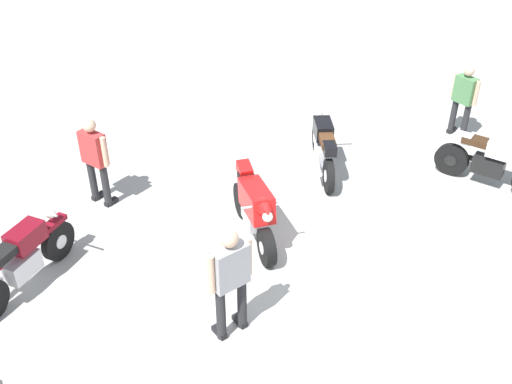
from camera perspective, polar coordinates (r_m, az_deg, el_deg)
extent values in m
plane|color=#ADAAA3|center=(9.68, 3.38, -5.53)|extent=(40.00, 40.00, 0.00)
cylinder|color=black|center=(9.25, 1.02, -5.29)|extent=(0.17, 0.60, 0.60)
cylinder|color=black|center=(10.28, -1.18, -0.70)|extent=(0.24, 0.60, 0.60)
cylinder|color=silver|center=(9.25, 1.02, -5.29)|extent=(0.18, 0.21, 0.21)
cylinder|color=silver|center=(10.28, -1.18, -0.70)|extent=(0.18, 0.21, 0.21)
cube|color=silver|center=(9.73, -0.22, -2.23)|extent=(0.29, 0.57, 0.32)
cube|color=red|center=(9.38, 0.03, -0.78)|extent=(0.38, 0.99, 0.57)
cone|color=red|center=(8.89, 0.96, -1.83)|extent=(0.35, 0.36, 0.39)
cube|color=black|center=(9.66, -0.63, 0.86)|extent=(0.27, 0.61, 0.12)
cube|color=red|center=(9.86, -1.10, 2.17)|extent=(0.23, 0.35, 0.23)
cylinder|color=silver|center=(9.90, -1.46, 1.07)|extent=(0.10, 0.40, 0.17)
cylinder|color=silver|center=(9.94, -0.57, 1.21)|extent=(0.10, 0.40, 0.17)
cylinder|color=silver|center=(8.99, 0.70, -1.23)|extent=(0.70, 0.05, 0.04)
sphere|color=silver|center=(8.86, 1.11, -2.39)|extent=(0.16, 0.16, 0.16)
cylinder|color=black|center=(9.83, -18.37, -4.45)|extent=(0.49, 0.57, 0.64)
cylinder|color=silver|center=(9.83, -18.37, -4.45)|extent=(0.25, 0.26, 0.22)
cube|color=silver|center=(9.37, -21.45, -6.60)|extent=(0.57, 0.61, 0.32)
cube|color=maroon|center=(9.23, -21.15, -4.00)|extent=(0.60, 0.64, 0.30)
cube|color=maroon|center=(9.63, -18.74, -2.81)|extent=(0.40, 0.44, 0.08)
cube|color=black|center=(8.99, -23.05, -5.47)|extent=(0.58, 0.63, 0.12)
cylinder|color=silver|center=(9.27, -20.14, -1.65)|extent=(0.57, 0.47, 0.04)
sphere|color=silver|center=(9.50, -19.05, -1.93)|extent=(0.16, 0.16, 0.16)
cylinder|color=black|center=(11.96, 18.17, 2.97)|extent=(0.51, 0.56, 0.64)
cylinder|color=black|center=(11.96, 18.17, 2.97)|extent=(0.25, 0.26, 0.22)
cube|color=black|center=(11.79, 21.31, 2.37)|extent=(0.58, 0.61, 0.32)
cube|color=silver|center=(11.57, 22.64, 3.74)|extent=(0.61, 0.63, 0.30)
cube|color=#382314|center=(11.63, 20.57, 4.51)|extent=(0.59, 0.63, 0.12)
cube|color=silver|center=(11.69, 19.17, 4.88)|extent=(0.38, 0.39, 0.18)
cylinder|color=black|center=(12.02, 19.70, 3.11)|extent=(0.44, 0.49, 0.16)
cylinder|color=black|center=(12.17, 5.88, 5.20)|extent=(0.25, 0.65, 0.64)
cylinder|color=black|center=(10.94, 6.97, 1.53)|extent=(0.25, 0.65, 0.64)
cylinder|color=silver|center=(12.17, 5.88, 5.20)|extent=(0.18, 0.25, 0.22)
cylinder|color=silver|center=(10.94, 6.97, 1.53)|extent=(0.18, 0.25, 0.22)
cube|color=silver|center=(11.46, 6.46, 3.76)|extent=(0.39, 0.60, 0.32)
cube|color=black|center=(11.44, 6.44, 6.00)|extent=(0.43, 0.61, 0.30)
cube|color=black|center=(12.01, 5.97, 6.66)|extent=(0.24, 0.46, 0.08)
cube|color=#4C2D19|center=(11.04, 6.80, 4.99)|extent=(0.37, 0.64, 0.12)
cube|color=black|center=(10.79, 7.04, 4.12)|extent=(0.28, 0.36, 0.18)
cylinder|color=silver|center=(11.12, 5.90, 2.48)|extent=(0.22, 0.57, 0.16)
cylinder|color=silver|center=(11.61, 6.27, 7.86)|extent=(0.69, 0.18, 0.04)
sphere|color=silver|center=(11.89, 6.05, 7.46)|extent=(0.16, 0.16, 0.16)
cylinder|color=#262628|center=(13.30, 19.35, 6.35)|extent=(0.17, 0.17, 0.78)
cube|color=black|center=(13.50, 19.23, 5.10)|extent=(0.28, 0.19, 0.08)
cylinder|color=#262628|center=(13.45, 18.31, 6.87)|extent=(0.17, 0.17, 0.78)
cube|color=black|center=(13.65, 18.20, 5.63)|extent=(0.28, 0.19, 0.08)
cube|color=#4C7F4C|center=(13.10, 19.36, 9.19)|extent=(0.37, 0.49, 0.55)
cylinder|color=#D8AD8C|center=(12.97, 20.31, 8.82)|extent=(0.12, 0.12, 0.52)
cylinder|color=#D8AD8C|center=(13.23, 18.46, 9.68)|extent=(0.12, 0.12, 0.52)
sphere|color=#D8AD8C|center=(12.95, 19.71, 10.84)|extent=(0.21, 0.21, 0.21)
cylinder|color=#262628|center=(8.16, -1.35, -10.55)|extent=(0.17, 0.17, 0.86)
cube|color=black|center=(8.48, -1.56, -12.21)|extent=(0.19, 0.28, 0.08)
cylinder|color=#262628|center=(8.03, -3.37, -11.57)|extent=(0.17, 0.17, 0.86)
cube|color=black|center=(8.35, -3.51, -13.21)|extent=(0.19, 0.28, 0.08)
cube|color=#99999E|center=(7.59, -2.48, -7.12)|extent=(0.53, 0.39, 0.61)
cylinder|color=#D8AD8C|center=(7.70, -0.72, -6.18)|extent=(0.12, 0.12, 0.58)
cylinder|color=#D8AD8C|center=(7.46, -4.31, -7.88)|extent=(0.12, 0.12, 0.58)
sphere|color=#D8AD8C|center=(7.30, -2.56, -4.45)|extent=(0.23, 0.23, 0.23)
cylinder|color=#262628|center=(10.75, -14.15, 0.57)|extent=(0.18, 0.18, 0.83)
cube|color=black|center=(10.98, -13.66, -0.91)|extent=(0.26, 0.24, 0.08)
cylinder|color=#262628|center=(10.97, -15.32, 1.10)|extent=(0.18, 0.18, 0.83)
cube|color=black|center=(11.20, -14.81, -0.36)|extent=(0.26, 0.24, 0.08)
cube|color=#B23333|center=(10.50, -15.29, 4.05)|extent=(0.47, 0.50, 0.58)
cylinder|color=#D8AD8C|center=(10.30, -14.27, 3.72)|extent=(0.13, 0.13, 0.55)
cylinder|color=#D8AD8C|center=(10.68, -16.30, 4.54)|extent=(0.13, 0.13, 0.55)
sphere|color=#D8AD8C|center=(10.30, -15.65, 6.14)|extent=(0.22, 0.22, 0.22)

